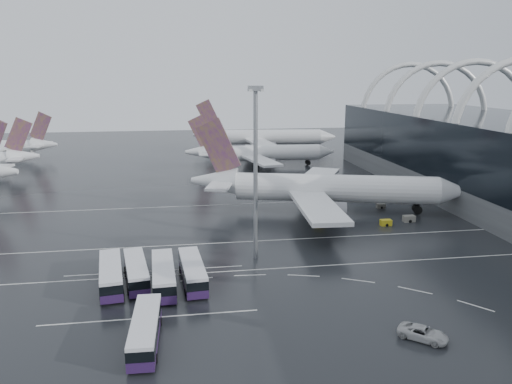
{
  "coord_description": "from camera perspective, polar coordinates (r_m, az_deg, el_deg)",
  "views": [
    {
      "loc": [
        -19.61,
        -76.33,
        30.56
      ],
      "look_at": [
        -4.1,
        22.63,
        7.0
      ],
      "focal_mm": 35.0,
      "sensor_mm": 36.0,
      "label": 1
    }
  ],
  "objects": [
    {
      "name": "gse_cart_belly_b",
      "position": [
        120.98,
        14.08,
        -1.54
      ],
      "size": [
        1.98,
        1.17,
        1.08
      ],
      "primitive_type": "cube",
      "color": "slate",
      "rests_on": "ground"
    },
    {
      "name": "bus_row_near_a",
      "position": [
        77.61,
        -16.26,
        -9.02
      ],
      "size": [
        4.94,
        14.15,
        3.41
      ],
      "rotation": [
        0.0,
        0.0,
        1.71
      ],
      "color": "#301440",
      "rests_on": "ground"
    },
    {
      "name": "airliner_main",
      "position": [
        114.35,
        7.49,
        0.37
      ],
      "size": [
        61.81,
        53.46,
        21.22
      ],
      "rotation": [
        0.0,
        0.0,
        -0.27
      ],
      "color": "white",
      "rests_on": "ground"
    },
    {
      "name": "bus_bay_line_north",
      "position": [
        82.34,
        -11.45,
        -8.83
      ],
      "size": [
        28.0,
        0.25,
        0.01
      ],
      "primitive_type": "cube",
      "color": "silver",
      "rests_on": "ground"
    },
    {
      "name": "bus_row_near_d",
      "position": [
        76.39,
        -7.27,
        -8.96
      ],
      "size": [
        4.12,
        13.79,
        3.35
      ],
      "rotation": [
        0.0,
        0.0,
        1.65
      ],
      "color": "#301440",
      "rests_on": "ground"
    },
    {
      "name": "floodlight_mast",
      "position": [
        81.61,
        -0.06,
        4.51
      ],
      "size": [
        2.22,
        2.22,
        28.91
      ],
      "color": "gray",
      "rests_on": "ground"
    },
    {
      "name": "lane_marking_far",
      "position": [
        121.86,
        0.64,
        -1.29
      ],
      "size": [
        120.0,
        0.25,
        0.01
      ],
      "primitive_type": "cube",
      "color": "silver",
      "rests_on": "ground"
    },
    {
      "name": "airliner_gate_b",
      "position": [
        170.08,
        0.28,
        4.41
      ],
      "size": [
        51.1,
        46.12,
        17.8
      ],
      "rotation": [
        0.0,
        0.0,
        -0.02
      ],
      "color": "white",
      "rests_on": "ground"
    },
    {
      "name": "bus_row_far_b",
      "position": [
        61.32,
        -12.53,
        -15.1
      ],
      "size": [
        3.43,
        13.21,
        3.23
      ],
      "rotation": [
        0.0,
        0.0,
        1.54
      ],
      "color": "#301440",
      "rests_on": "ground"
    },
    {
      "name": "gse_cart_belly_c",
      "position": [
        105.26,
        7.27,
        -3.45
      ],
      "size": [
        1.97,
        1.16,
        1.07
      ],
      "primitive_type": "cube",
      "color": "gold",
      "rests_on": "ground"
    },
    {
      "name": "airliner_gate_c",
      "position": [
        207.7,
        0.71,
        6.24
      ],
      "size": [
        59.1,
        54.14,
        21.04
      ],
      "rotation": [
        0.0,
        0.0,
        -0.12
      ],
      "color": "white",
      "rests_on": "ground"
    },
    {
      "name": "bus_bay_line_south",
      "position": [
        67.77,
        -12.0,
        -13.88
      ],
      "size": [
        28.0,
        0.25,
        0.01
      ],
      "primitive_type": "cube",
      "color": "silver",
      "rests_on": "ground"
    },
    {
      "name": "gse_cart_belly_a",
      "position": [
        107.33,
        14.62,
        -3.4
      ],
      "size": [
        2.28,
        1.35,
        1.24
      ],
      "primitive_type": "cube",
      "color": "gold",
      "rests_on": "ground"
    },
    {
      "name": "bus_row_near_c",
      "position": [
        75.58,
        -10.54,
        -9.29
      ],
      "size": [
        3.89,
        14.16,
        3.45
      ],
      "rotation": [
        0.0,
        0.0,
        1.62
      ],
      "color": "#301440",
      "rests_on": "ground"
    },
    {
      "name": "jet_remote_far",
      "position": [
        206.79,
        -26.84,
        4.59
      ],
      "size": [
        40.54,
        32.71,
        17.63
      ],
      "rotation": [
        0.0,
        0.0,
        3.03
      ],
      "color": "white",
      "rests_on": "ground"
    },
    {
      "name": "gse_cart_belly_d",
      "position": [
        111.42,
        17.08,
        -2.92
      ],
      "size": [
        2.47,
        1.46,
        1.35
      ],
      "primitive_type": "cube",
      "color": "slate",
      "rests_on": "ground"
    },
    {
      "name": "van_curve_a",
      "position": [
        64.36,
        18.55,
        -15.05
      ],
      "size": [
        6.12,
        5.82,
        1.61
      ],
      "primitive_type": "imported",
      "rotation": [
        0.0,
        0.0,
        0.85
      ],
      "color": "beige",
      "rests_on": "ground"
    },
    {
      "name": "ground",
      "position": [
        84.53,
        5.18,
        -8.02
      ],
      "size": [
        420.0,
        420.0,
        0.0
      ],
      "primitive_type": "plane",
      "color": "black",
      "rests_on": "ground"
    },
    {
      "name": "lane_marking_near",
      "position": [
        82.72,
        5.52,
        -8.51
      ],
      "size": [
        120.0,
        0.25,
        0.01
      ],
      "primitive_type": "cube",
      "color": "silver",
      "rests_on": "ground"
    },
    {
      "name": "bus_row_near_b",
      "position": [
        78.14,
        -13.54,
        -8.76
      ],
      "size": [
        4.88,
        13.48,
        3.25
      ],
      "rotation": [
        0.0,
        0.0,
        1.72
      ],
      "color": "#301440",
      "rests_on": "ground"
    },
    {
      "name": "lane_marking_mid",
      "position": [
        95.5,
        3.44,
        -5.45
      ],
      "size": [
        120.0,
        0.25,
        0.01
      ],
      "primitive_type": "cube",
      "color": "silver",
      "rests_on": "ground"
    }
  ]
}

